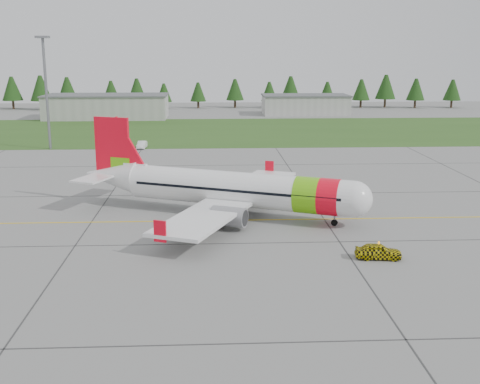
{
  "coord_description": "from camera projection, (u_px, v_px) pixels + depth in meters",
  "views": [
    {
      "loc": [
        -2.2,
        -54.23,
        17.79
      ],
      "look_at": [
        0.81,
        6.78,
        3.41
      ],
      "focal_mm": 45.0,
      "sensor_mm": 36.0,
      "label": 1
    }
  ],
  "objects": [
    {
      "name": "floodlight_mast",
      "position": [
        47.0,
        95.0,
        109.47
      ],
      "size": [
        0.5,
        0.5,
        20.0
      ],
      "primitive_type": "cylinder",
      "color": "slate",
      "rests_on": "ground"
    },
    {
      "name": "aircraft",
      "position": [
        232.0,
        189.0,
        66.05
      ],
      "size": [
        32.31,
        30.67,
        10.31
      ],
      "rotation": [
        0.0,
        0.0,
        -0.41
      ],
      "color": "white",
      "rests_on": "ground"
    },
    {
      "name": "treeline",
      "position": [
        217.0,
        92.0,
        189.93
      ],
      "size": [
        160.0,
        8.0,
        10.0
      ],
      "primitive_type": null,
      "color": "#1C3F14",
      "rests_on": "ground"
    },
    {
      "name": "hangar_west",
      "position": [
        107.0,
        107.0,
        161.73
      ],
      "size": [
        32.0,
        14.0,
        6.0
      ],
      "primitive_type": "cube",
      "color": "#A8A8A3",
      "rests_on": "ground"
    },
    {
      "name": "grass_strip",
      "position": [
        220.0,
        131.0,
        136.62
      ],
      "size": [
        320.0,
        50.0,
        0.03
      ],
      "primitive_type": "cube",
      "color": "#30561E",
      "rests_on": "ground"
    },
    {
      "name": "service_van",
      "position": [
        142.0,
        137.0,
        111.82
      ],
      "size": [
        1.53,
        1.46,
        4.17
      ],
      "primitive_type": "imported",
      "rotation": [
        0.0,
        0.0,
        -0.06
      ],
      "color": "white",
      "rests_on": "ground"
    },
    {
      "name": "follow_me_car",
      "position": [
        379.0,
        237.0,
        52.29
      ],
      "size": [
        1.55,
        1.77,
        4.04
      ],
      "primitive_type": "imported",
      "rotation": [
        0.0,
        0.0,
        1.46
      ],
      "color": "yellow",
      "rests_on": "ground"
    },
    {
      "name": "ground",
      "position": [
        235.0,
        243.0,
        56.9
      ],
      "size": [
        320.0,
        320.0,
        0.0
      ],
      "primitive_type": "plane",
      "color": "gray",
      "rests_on": "ground"
    },
    {
      "name": "hangar_east",
      "position": [
        305.0,
        105.0,
        172.23
      ],
      "size": [
        24.0,
        12.0,
        5.2
      ],
      "primitive_type": "cube",
      "color": "#A8A8A3",
      "rests_on": "ground"
    },
    {
      "name": "taxi_guideline",
      "position": [
        232.0,
        220.0,
        64.68
      ],
      "size": [
        120.0,
        0.25,
        0.02
      ],
      "primitive_type": "cube",
      "color": "gold",
      "rests_on": "ground"
    }
  ]
}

